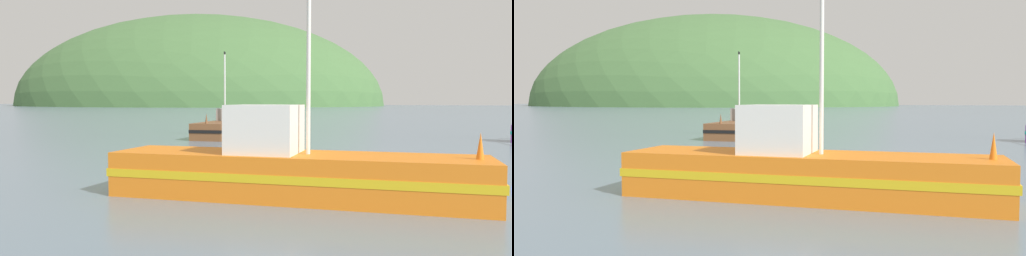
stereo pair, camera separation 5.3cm
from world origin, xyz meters
The scene contains 3 objects.
hill_far_center centered at (-96.44, 251.15, 0.00)m, with size 189.30×151.44×90.82m, color #47703D.
fishing_boat_orange centered at (6.76, 24.18, 0.82)m, with size 10.69×2.61×7.60m.
fishing_boat_brown centered at (-3.57, 46.17, 0.72)m, with size 2.75×8.74×6.48m.
Camera 1 is at (9.98, 10.29, 2.81)m, focal length 35.22 mm.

